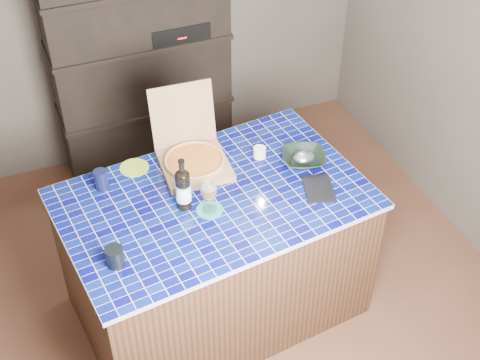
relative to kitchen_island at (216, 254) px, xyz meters
name	(u,v)px	position (x,y,z in m)	size (l,w,h in m)	color
room	(217,142)	(0.02, -0.01, 0.81)	(3.50, 3.50, 3.50)	brown
shelving_unit	(140,58)	(0.02, 1.51, 0.46)	(1.20, 0.41, 1.80)	black
kitchen_island	(216,254)	(0.00, 0.00, 0.00)	(1.71, 1.20, 0.88)	#492D1C
pizza_box	(193,158)	(-0.01, 0.29, 0.50)	(0.39, 0.46, 0.40)	#8F694A
mead_bottle	(183,189)	(-0.17, -0.01, 0.56)	(0.08, 0.08, 0.31)	black
teal_trivet	(210,210)	(-0.06, -0.09, 0.44)	(0.14, 0.14, 0.01)	#17786D
wine_glass	(209,191)	(-0.06, -0.09, 0.58)	(0.09, 0.09, 0.19)	white
tumbler	(115,257)	(-0.60, -0.27, 0.49)	(0.09, 0.09, 0.10)	black
dvd_case	(318,188)	(0.54, -0.16, 0.45)	(0.15, 0.21, 0.02)	black
bowl	(304,158)	(0.57, 0.08, 0.47)	(0.24, 0.24, 0.06)	black
foil_contents	(304,157)	(0.57, 0.08, 0.48)	(0.12, 0.10, 0.06)	silver
white_jar	(260,152)	(0.36, 0.23, 0.47)	(0.07, 0.07, 0.06)	white
navy_cup	(101,180)	(-0.53, 0.29, 0.50)	(0.07, 0.07, 0.11)	black
green_trivet	(134,168)	(-0.32, 0.39, 0.44)	(0.16, 0.16, 0.01)	#92B627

